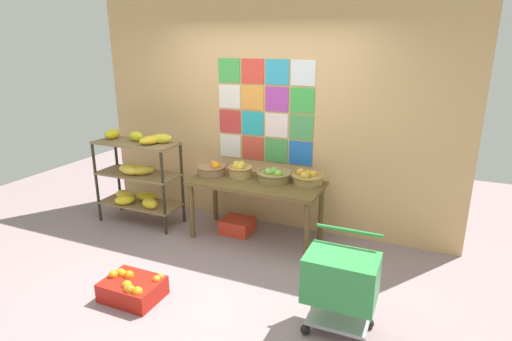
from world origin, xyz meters
TOP-DOWN VIEW (x-y plane):
  - ground at (0.00, 0.00)m, footprint 9.03×9.03m
  - back_wall_with_art at (-0.00, 1.55)m, footprint 4.63×0.07m
  - banana_shelf_unit at (-1.51, 0.88)m, footprint 1.07×0.50m
  - display_table at (0.06, 1.04)m, footprint 1.53×0.69m
  - fruit_basket_left at (0.62, 1.21)m, footprint 0.36×0.36m
  - fruit_basket_back_left at (0.24, 1.15)m, footprint 0.41×0.41m
  - fruit_basket_back_right at (-0.19, 1.14)m, footprint 0.30×0.30m
  - fruit_basket_right at (-0.54, 1.08)m, footprint 0.36×0.36m
  - produce_crate_under_table at (-0.21, 1.08)m, footprint 0.37×0.33m
  - orange_crate_foreground at (-0.48, -0.54)m, footprint 0.52×0.40m
  - shopping_cart at (1.34, -0.24)m, footprint 0.56×0.43m

SIDE VIEW (x-z plane):
  - ground at x=0.00m, z-range 0.00..0.00m
  - produce_crate_under_table at x=-0.21m, z-range 0.00..0.18m
  - orange_crate_foreground at x=-0.48m, z-range -0.01..0.22m
  - shopping_cart at x=1.34m, z-range 0.06..0.87m
  - display_table at x=0.06m, z-range 0.27..0.98m
  - banana_shelf_unit at x=-1.51m, z-range 0.09..1.27m
  - fruit_basket_back_left at x=0.24m, z-range 0.70..0.86m
  - fruit_basket_right at x=-0.54m, z-range 0.70..0.87m
  - fruit_basket_left at x=0.62m, z-range 0.70..0.87m
  - fruit_basket_back_right at x=-0.19m, z-range 0.71..0.89m
  - back_wall_with_art at x=0.00m, z-range 0.00..2.87m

